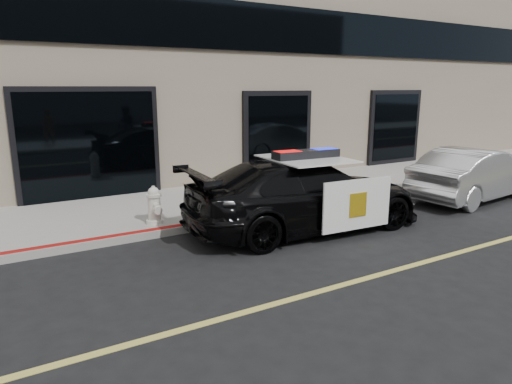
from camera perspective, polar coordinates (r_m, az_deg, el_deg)
ground at (r=6.36m, az=2.70°, el=-13.74°), size 120.00×120.00×0.00m
sidewalk_n at (r=10.84m, az=-12.61°, el=-2.21°), size 60.00×3.50×0.15m
police_car at (r=9.31m, az=6.19°, el=-0.26°), size 2.65×5.26×1.64m
silver_sedan at (r=13.01m, az=25.70°, el=2.03°), size 2.27×4.38×1.35m
fire_hydrant at (r=9.43m, az=-12.59°, el=-1.73°), size 0.35×0.49×0.77m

